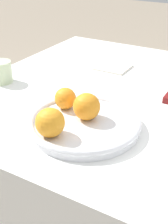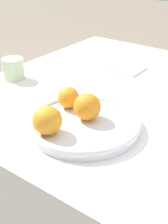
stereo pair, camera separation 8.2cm
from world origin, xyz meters
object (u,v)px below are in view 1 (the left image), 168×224
at_px(fruit_platter, 84,123).
at_px(orange_1, 50,123).
at_px(orange_0, 87,107).
at_px(cup_0, 1,72).
at_px(napkin, 113,67).
at_px(orange_2, 65,98).

relative_size(fruit_platter, orange_1, 4.15).
bearing_deg(orange_1, orange_0, 73.00).
distance_m(cup_0, napkin, 0.44).
bearing_deg(napkin, fruit_platter, -74.42).
bearing_deg(napkin, orange_0, -74.03).
height_order(fruit_platter, cup_0, cup_0).
xyz_separation_m(orange_0, orange_2, (-0.08, 0.02, -0.01)).
distance_m(orange_1, cup_0, 0.44).
bearing_deg(orange_1, napkin, 99.12).
relative_size(orange_0, orange_2, 1.19).
bearing_deg(orange_2, orange_0, -15.22).
xyz_separation_m(orange_0, orange_1, (-0.04, -0.12, 0.00)).
bearing_deg(orange_0, napkin, 105.97).
height_order(fruit_platter, napkin, fruit_platter).
bearing_deg(napkin, cup_0, -131.51).
bearing_deg(orange_0, orange_1, -107.00).
bearing_deg(fruit_platter, orange_1, -110.26).
xyz_separation_m(orange_0, cup_0, (-0.41, 0.11, -0.02)).
height_order(orange_2, cup_0, orange_2).
bearing_deg(cup_0, orange_1, -31.00).
xyz_separation_m(orange_1, napkin, (-0.09, 0.55, -0.05)).
relative_size(orange_1, cup_0, 0.94).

